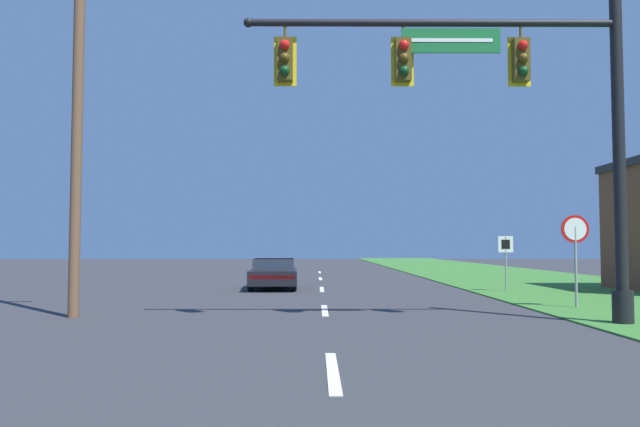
{
  "coord_description": "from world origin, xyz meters",
  "views": [
    {
      "loc": [
        -0.23,
        -2.53,
        1.7
      ],
      "look_at": [
        0.0,
        33.63,
        3.6
      ],
      "focal_mm": 35.0,
      "sensor_mm": 36.0,
      "label": 1
    }
  ],
  "objects_px": {
    "signal_mast": "(515,112)",
    "car_ahead": "(274,273)",
    "route_sign_post": "(506,251)",
    "stop_sign": "(575,240)",
    "utility_pole_near": "(77,119)"
  },
  "relations": [
    {
      "from": "car_ahead",
      "to": "stop_sign",
      "type": "bearing_deg",
      "value": -43.03
    },
    {
      "from": "route_sign_post",
      "to": "utility_pole_near",
      "type": "xyz_separation_m",
      "value": [
        -12.78,
        -8.0,
        3.25
      ]
    },
    {
      "from": "signal_mast",
      "to": "utility_pole_near",
      "type": "relative_size",
      "value": 0.91
    },
    {
      "from": "car_ahead",
      "to": "route_sign_post",
      "type": "height_order",
      "value": "route_sign_post"
    },
    {
      "from": "signal_mast",
      "to": "utility_pole_near",
      "type": "bearing_deg",
      "value": 171.62
    },
    {
      "from": "signal_mast",
      "to": "utility_pole_near",
      "type": "height_order",
      "value": "utility_pole_near"
    },
    {
      "from": "stop_sign",
      "to": "utility_pole_near",
      "type": "relative_size",
      "value": 0.27
    },
    {
      "from": "signal_mast",
      "to": "utility_pole_near",
      "type": "xyz_separation_m",
      "value": [
        -10.14,
        1.49,
        0.15
      ]
    },
    {
      "from": "signal_mast",
      "to": "car_ahead",
      "type": "xyz_separation_m",
      "value": [
        -6.05,
        11.6,
        -4.02
      ]
    },
    {
      "from": "car_ahead",
      "to": "stop_sign",
      "type": "distance_m",
      "value": 12.04
    },
    {
      "from": "signal_mast",
      "to": "utility_pole_near",
      "type": "distance_m",
      "value": 10.25
    },
    {
      "from": "utility_pole_near",
      "to": "stop_sign",
      "type": "bearing_deg",
      "value": 8.59
    },
    {
      "from": "signal_mast",
      "to": "car_ahead",
      "type": "distance_m",
      "value": 13.69
    },
    {
      "from": "signal_mast",
      "to": "route_sign_post",
      "type": "height_order",
      "value": "signal_mast"
    },
    {
      "from": "route_sign_post",
      "to": "stop_sign",
      "type": "bearing_deg",
      "value": -89.45
    }
  ]
}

